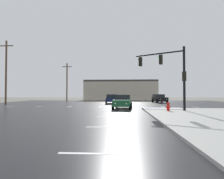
{
  "coord_description": "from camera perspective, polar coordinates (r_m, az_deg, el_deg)",
  "views": [
    {
      "loc": [
        0.81,
        -23.07,
        1.71
      ],
      "look_at": [
        -0.89,
        7.89,
        2.43
      ],
      "focal_mm": 28.92,
      "sensor_mm": 36.0,
      "label": 1
    }
  ],
  "objects": [
    {
      "name": "ground_plane",
      "position": [
        23.15,
        1.14,
        -5.56
      ],
      "size": [
        120.0,
        120.0,
        0.0
      ],
      "primitive_type": "plane",
      "color": "slate"
    },
    {
      "name": "road_asphalt",
      "position": [
        23.15,
        1.14,
        -5.54
      ],
      "size": [
        44.0,
        44.0,
        0.02
      ],
      "primitive_type": "cube",
      "color": "#232326",
      "rests_on": "ground_plane"
    },
    {
      "name": "snow_strip_curbside",
      "position": [
        19.58,
        15.57,
        -5.79
      ],
      "size": [
        4.0,
        1.6,
        0.06
      ],
      "primitive_type": "cube",
      "color": "white",
      "rests_on": "sidewalk_corner"
    },
    {
      "name": "lane_markings",
      "position": [
        21.76,
        4.2,
        -5.77
      ],
      "size": [
        36.15,
        36.15,
        0.01
      ],
      "color": "silver",
      "rests_on": "road_asphalt"
    },
    {
      "name": "traffic_signal_mast",
      "position": [
        18.63,
        17.73,
        6.26
      ],
      "size": [
        4.45,
        2.66,
        6.02
      ],
      "rotation": [
        0.0,
        0.0,
        2.63
      ],
      "color": "black",
      "rests_on": "sidewalk_corner"
    },
    {
      "name": "fire_hydrant",
      "position": [
        17.35,
        17.35,
        -5.15
      ],
      "size": [
        0.48,
        0.26,
        0.79
      ],
      "color": "red",
      "rests_on": "sidewalk_corner"
    },
    {
      "name": "strip_building_background",
      "position": [
        51.28,
        2.73,
        -0.21
      ],
      "size": [
        19.72,
        8.0,
        5.42
      ],
      "color": "#BCB29E",
      "rests_on": "ground_plane"
    },
    {
      "name": "sedan_green",
      "position": [
        20.74,
        3.44,
        -3.69
      ],
      "size": [
        2.35,
        4.65,
        1.58
      ],
      "rotation": [
        0.0,
        0.0,
        -1.66
      ],
      "color": "#195933",
      "rests_on": "road_asphalt"
    },
    {
      "name": "sedan_black",
      "position": [
        35.05,
        14.7,
        -2.68
      ],
      "size": [
        2.39,
        4.67,
        1.58
      ],
      "rotation": [
        0.0,
        0.0,
        -1.47
      ],
      "color": "black",
      "rests_on": "road_asphalt"
    },
    {
      "name": "sedan_navy",
      "position": [
        31.33,
        -0.22,
        -2.89
      ],
      "size": [
        2.27,
        4.63,
        1.58
      ],
      "rotation": [
        0.0,
        0.0,
        1.64
      ],
      "color": "#141E47",
      "rests_on": "road_asphalt"
    },
    {
      "name": "utility_pole_far",
      "position": [
        33.51,
        -30.49,
        5.03
      ],
      "size": [
        2.2,
        0.28,
        10.19
      ],
      "color": "brown",
      "rests_on": "ground_plane"
    },
    {
      "name": "utility_pole_distant",
      "position": [
        43.14,
        -14.06,
        2.57
      ],
      "size": [
        2.2,
        0.28,
        8.8
      ],
      "color": "brown",
      "rests_on": "ground_plane"
    }
  ]
}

